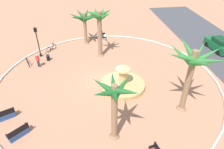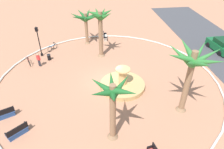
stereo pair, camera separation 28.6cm
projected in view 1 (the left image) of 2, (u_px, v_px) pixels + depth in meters
ground_plane at (108, 81)px, 21.43m from camera, size 80.00×80.00×0.00m
plaza_curb at (108, 80)px, 21.37m from camera, size 22.53×22.53×0.20m
fountain at (123, 84)px, 20.39m from camera, size 4.41×4.41×2.15m
palm_tree_near_fountain at (192, 65)px, 15.43m from camera, size 4.44×4.40×5.96m
palm_tree_by_curb at (84, 20)px, 26.86m from camera, size 4.16×4.14×4.46m
palm_tree_mid_plaza at (100, 24)px, 23.51m from camera, size 3.19×3.26×5.82m
palm_tree_far_side at (114, 99)px, 13.41m from camera, size 3.31×3.14×5.13m
bench_east at (5, 115)px, 16.85m from camera, size 1.11×1.66×1.00m
bench_west at (18, 133)px, 15.34m from camera, size 1.40×1.56×1.00m
bench_north at (104, 37)px, 29.65m from camera, size 1.63×0.62×1.00m
lamppost at (37, 40)px, 24.48m from camera, size 0.32×0.32×3.84m
trash_bin at (48, 58)px, 24.69m from camera, size 0.46×0.46×0.73m
bicycle_red_frame at (28, 62)px, 23.84m from camera, size 1.62×0.73×0.94m
bicycle_by_lamppost at (51, 48)px, 26.78m from camera, size 1.39×1.10×0.94m
person_cyclist_helmet at (38, 60)px, 23.20m from camera, size 0.34×0.47×1.61m
parked_car_leftmost at (219, 44)px, 26.72m from camera, size 4.11×2.15×1.67m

